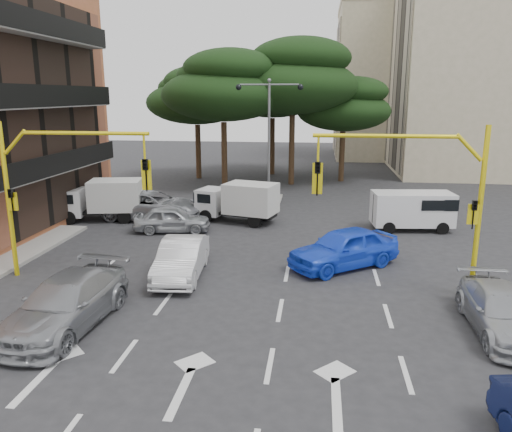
{
  "coord_description": "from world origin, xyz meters",
  "views": [
    {
      "loc": [
        3.12,
        -15.3,
        6.95
      ],
      "look_at": [
        0.38,
        6.48,
        1.6
      ],
      "focal_mm": 35.0,
      "sensor_mm": 36.0,
      "label": 1
    }
  ],
  "objects_px": {
    "car_silver_wagon": "(66,303)",
    "car_silver_cross_b": "(172,219)",
    "car_white_hatch": "(181,259)",
    "van_white": "(412,211)",
    "car_silver_cross_a": "(152,206)",
    "car_silver_parked": "(502,312)",
    "signal_mast_right": "(427,187)",
    "street_lamp_center": "(269,120)",
    "box_truck_a": "(101,200)",
    "car_blue_compact": "(344,248)",
    "box_truck_b": "(237,202)",
    "signal_mast_left": "(50,179)"
  },
  "relations": [
    {
      "from": "car_white_hatch",
      "to": "car_silver_wagon",
      "type": "distance_m",
      "value": 5.21
    },
    {
      "from": "box_truck_b",
      "to": "car_silver_wagon",
      "type": "bearing_deg",
      "value": -177.49
    },
    {
      "from": "car_silver_wagon",
      "to": "car_silver_cross_b",
      "type": "distance_m",
      "value": 11.0
    },
    {
      "from": "box_truck_b",
      "to": "van_white",
      "type": "bearing_deg",
      "value": -77.62
    },
    {
      "from": "car_blue_compact",
      "to": "van_white",
      "type": "height_order",
      "value": "van_white"
    },
    {
      "from": "signal_mast_right",
      "to": "car_white_hatch",
      "type": "bearing_deg",
      "value": 175.69
    },
    {
      "from": "box_truck_a",
      "to": "signal_mast_left",
      "type": "bearing_deg",
      "value": -177.55
    },
    {
      "from": "box_truck_a",
      "to": "car_blue_compact",
      "type": "bearing_deg",
      "value": -126.88
    },
    {
      "from": "car_silver_cross_a",
      "to": "car_silver_cross_b",
      "type": "distance_m",
      "value": 3.14
    },
    {
      "from": "car_white_hatch",
      "to": "car_silver_cross_b",
      "type": "bearing_deg",
      "value": 105.23
    },
    {
      "from": "car_silver_parked",
      "to": "box_truck_b",
      "type": "xyz_separation_m",
      "value": [
        -10.0,
        12.24,
        0.45
      ]
    },
    {
      "from": "street_lamp_center",
      "to": "car_white_hatch",
      "type": "height_order",
      "value": "street_lamp_center"
    },
    {
      "from": "car_silver_wagon",
      "to": "car_silver_cross_b",
      "type": "relative_size",
      "value": 1.35
    },
    {
      "from": "car_blue_compact",
      "to": "car_silver_cross_a",
      "type": "xyz_separation_m",
      "value": [
        -10.49,
        6.91,
        -0.02
      ]
    },
    {
      "from": "car_silver_cross_a",
      "to": "street_lamp_center",
      "type": "bearing_deg",
      "value": -50.26
    },
    {
      "from": "car_silver_parked",
      "to": "car_silver_wagon",
      "type": "bearing_deg",
      "value": -174.6
    },
    {
      "from": "street_lamp_center",
      "to": "van_white",
      "type": "relative_size",
      "value": 1.9
    },
    {
      "from": "car_white_hatch",
      "to": "car_silver_parked",
      "type": "xyz_separation_m",
      "value": [
        10.77,
        -3.4,
        -0.07
      ]
    },
    {
      "from": "car_white_hatch",
      "to": "car_silver_cross_a",
      "type": "height_order",
      "value": "car_silver_cross_a"
    },
    {
      "from": "car_blue_compact",
      "to": "signal_mast_left",
      "type": "bearing_deg",
      "value": -113.77
    },
    {
      "from": "car_blue_compact",
      "to": "car_silver_cross_b",
      "type": "distance_m",
      "value": 9.66
    },
    {
      "from": "car_silver_cross_b",
      "to": "van_white",
      "type": "distance_m",
      "value": 12.56
    },
    {
      "from": "car_silver_wagon",
      "to": "signal_mast_left",
      "type": "bearing_deg",
      "value": 125.17
    },
    {
      "from": "van_white",
      "to": "box_truck_b",
      "type": "xyz_separation_m",
      "value": [
        -9.37,
        0.5,
        0.1
      ]
    },
    {
      "from": "car_silver_cross_a",
      "to": "car_blue_compact",
      "type": "bearing_deg",
      "value": -119.53
    },
    {
      "from": "car_silver_wagon",
      "to": "car_silver_parked",
      "type": "height_order",
      "value": "car_silver_wagon"
    },
    {
      "from": "car_white_hatch",
      "to": "van_white",
      "type": "relative_size",
      "value": 1.1
    },
    {
      "from": "box_truck_a",
      "to": "car_silver_cross_b",
      "type": "bearing_deg",
      "value": -123.62
    },
    {
      "from": "car_blue_compact",
      "to": "car_silver_cross_b",
      "type": "relative_size",
      "value": 1.23
    },
    {
      "from": "car_blue_compact",
      "to": "box_truck_b",
      "type": "height_order",
      "value": "box_truck_b"
    },
    {
      "from": "car_silver_cross_b",
      "to": "box_truck_b",
      "type": "relative_size",
      "value": 0.86
    },
    {
      "from": "van_white",
      "to": "box_truck_a",
      "type": "distance_m",
      "value": 17.07
    },
    {
      "from": "signal_mast_left",
      "to": "box_truck_b",
      "type": "relative_size",
      "value": 1.32
    },
    {
      "from": "car_silver_cross_b",
      "to": "car_silver_parked",
      "type": "xyz_separation_m",
      "value": [
        13.03,
        -9.74,
        -0.0
      ]
    },
    {
      "from": "street_lamp_center",
      "to": "car_blue_compact",
      "type": "relative_size",
      "value": 1.61
    },
    {
      "from": "box_truck_a",
      "to": "street_lamp_center",
      "type": "bearing_deg",
      "value": -71.89
    },
    {
      "from": "car_silver_parked",
      "to": "van_white",
      "type": "bearing_deg",
      "value": 92.97
    },
    {
      "from": "box_truck_a",
      "to": "box_truck_b",
      "type": "bearing_deg",
      "value": -97.0
    },
    {
      "from": "signal_mast_right",
      "to": "car_silver_wagon",
      "type": "bearing_deg",
      "value": -160.39
    },
    {
      "from": "car_silver_cross_b",
      "to": "van_white",
      "type": "relative_size",
      "value": 0.96
    },
    {
      "from": "car_blue_compact",
      "to": "box_truck_a",
      "type": "distance_m",
      "value": 14.7
    },
    {
      "from": "car_silver_cross_a",
      "to": "car_silver_parked",
      "type": "distance_m",
      "value": 19.3
    },
    {
      "from": "car_silver_wagon",
      "to": "car_silver_parked",
      "type": "relative_size",
      "value": 1.16
    },
    {
      "from": "car_silver_cross_a",
      "to": "signal_mast_right",
      "type": "bearing_deg",
      "value": -122.26
    },
    {
      "from": "car_blue_compact",
      "to": "car_silver_parked",
      "type": "distance_m",
      "value": 6.93
    },
    {
      "from": "car_white_hatch",
      "to": "car_silver_cross_b",
      "type": "relative_size",
      "value": 1.14
    },
    {
      "from": "car_silver_cross_b",
      "to": "signal_mast_right",
      "type": "bearing_deg",
      "value": -130.57
    },
    {
      "from": "car_white_hatch",
      "to": "box_truck_b",
      "type": "height_order",
      "value": "box_truck_b"
    },
    {
      "from": "car_silver_parked",
      "to": "van_white",
      "type": "relative_size",
      "value": 1.12
    },
    {
      "from": "box_truck_a",
      "to": "van_white",
      "type": "bearing_deg",
      "value": -101.08
    }
  ]
}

